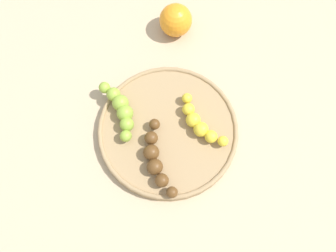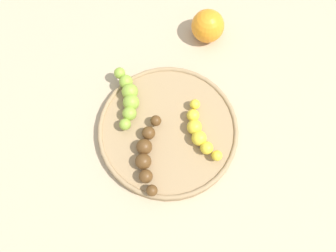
{
  "view_description": "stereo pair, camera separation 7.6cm",
  "coord_description": "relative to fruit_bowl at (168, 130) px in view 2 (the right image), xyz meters",
  "views": [
    {
      "loc": [
        -0.18,
        0.2,
        0.76
      ],
      "look_at": [
        0.0,
        0.0,
        0.04
      ],
      "focal_mm": 39.78,
      "sensor_mm": 36.0,
      "label": 1
    },
    {
      "loc": [
        -0.23,
        0.14,
        0.76
      ],
      "look_at": [
        0.0,
        0.0,
        0.04
      ],
      "focal_mm": 39.78,
      "sensor_mm": 36.0,
      "label": 2
    }
  ],
  "objects": [
    {
      "name": "ground_plane",
      "position": [
        0.0,
        0.0,
        -0.01
      ],
      "size": [
        2.4,
        2.4,
        0.0
      ],
      "primitive_type": "plane",
      "color": "tan"
    },
    {
      "name": "fruit_bowl",
      "position": [
        0.0,
        0.0,
        0.0
      ],
      "size": [
        0.3,
        0.3,
        0.02
      ],
      "color": "#A08259",
      "rests_on": "ground_plane"
    },
    {
      "name": "banana_overripe",
      "position": [
        -0.03,
        0.07,
        0.02
      ],
      "size": [
        0.14,
        0.1,
        0.03
      ],
      "rotation": [
        0.0,
        0.0,
        0.98
      ],
      "color": "#593819",
      "rests_on": "fruit_bowl"
    },
    {
      "name": "banana_yellow",
      "position": [
        -0.04,
        -0.05,
        0.02
      ],
      "size": [
        0.14,
        0.06,
        0.03
      ],
      "rotation": [
        0.0,
        0.0,
        1.37
      ],
      "color": "yellow",
      "rests_on": "fruit_bowl"
    },
    {
      "name": "banana_green",
      "position": [
        0.1,
        0.04,
        0.02
      ],
      "size": [
        0.14,
        0.08,
        0.04
      ],
      "rotation": [
        0.0,
        0.0,
        4.3
      ],
      "color": "#8CAD38",
      "rests_on": "fruit_bowl"
    },
    {
      "name": "orange_fruit",
      "position": [
        0.16,
        -0.21,
        0.03
      ],
      "size": [
        0.08,
        0.08,
        0.08
      ],
      "primitive_type": "sphere",
      "color": "orange",
      "rests_on": "ground_plane"
    }
  ]
}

